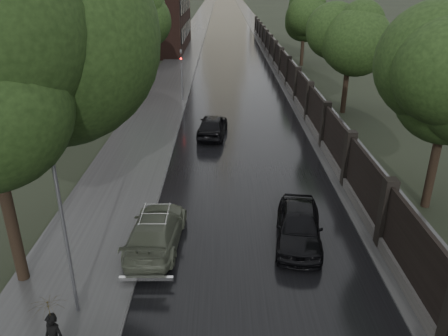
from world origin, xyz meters
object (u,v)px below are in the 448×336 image
hatchback_left (212,125)px  pedestrian_umbrella (49,314)px  car_right_near (299,226)px  tree_right_b (350,42)px  lamp_post (66,237)px  traffic_light (182,71)px  volga_sedan (156,230)px  tree_right_c (305,18)px  tree_left_far (141,25)px

hatchback_left → pedestrian_umbrella: 17.72m
hatchback_left → car_right_near: size_ratio=0.98×
tree_right_b → hatchback_left: (-9.30, -5.04, -4.27)m
lamp_post → pedestrian_umbrella: bearing=-87.3°
lamp_post → car_right_near: 8.20m
lamp_post → pedestrian_umbrella: (0.09, -1.88, -0.94)m
lamp_post → hatchback_left: 16.00m
tree_right_b → hatchback_left: 11.41m
traffic_light → pedestrian_umbrella: 25.40m
traffic_light → tree_right_b: bearing=-14.2°
car_right_near → hatchback_left: bearing=114.1°
volga_sedan → pedestrian_umbrella: bearing=76.0°
tree_right_c → traffic_light: (-11.80, -15.01, -2.55)m
tree_right_c → lamp_post: tree_right_c is taller
tree_right_c → volga_sedan: (-11.10, -34.91, -4.31)m
tree_left_far → car_right_near: (9.60, -24.72, -4.55)m
car_right_near → pedestrian_umbrella: size_ratio=1.72×
lamp_post → hatchback_left: bearing=76.9°
volga_sedan → hatchback_left: bearing=-95.3°
tree_left_far → volga_sedan: size_ratio=1.69×
tree_right_b → pedestrian_umbrella: tree_right_b is taller
hatchback_left → tree_right_b: bearing=-145.4°
tree_left_far → volga_sedan: (4.40, -24.91, -4.61)m
volga_sedan → tree_right_b: bearing=-119.9°
traffic_light → tree_left_far: bearing=126.5°
traffic_light → car_right_near: bearing=-73.3°
traffic_light → volga_sedan: traffic_light is taller
tree_left_far → tree_right_c: tree_left_far is taller
traffic_light → pedestrian_umbrella: bearing=-92.3°
tree_right_b → traffic_light: size_ratio=1.75×
tree_right_b → car_right_near: 18.23m
tree_right_b → tree_right_c: 18.00m
tree_right_c → traffic_light: 19.26m
tree_right_c → traffic_light: bearing=-128.2°
tree_left_far → hatchback_left: bearing=-64.6°
tree_left_far → pedestrian_umbrella: tree_left_far is taller
tree_right_c → car_right_near: tree_right_c is taller
tree_right_c → car_right_near: size_ratio=1.73×
volga_sedan → car_right_near: bearing=-174.5°
car_right_near → traffic_light: bearing=114.5°
hatchback_left → lamp_post: bearing=83.0°
tree_right_c → hatchback_left: tree_right_c is taller
tree_left_far → tree_right_c: 18.45m
hatchback_left → pedestrian_umbrella: (-3.51, -17.34, 1.05)m
car_right_near → pedestrian_umbrella: 8.99m
traffic_light → volga_sedan: bearing=-88.0°
car_right_near → pedestrian_umbrella: bearing=-132.8°
tree_right_c → traffic_light: size_ratio=1.75×
lamp_post → pedestrian_umbrella: lamp_post is taller
tree_right_b → volga_sedan: (-11.10, -16.91, -4.31)m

